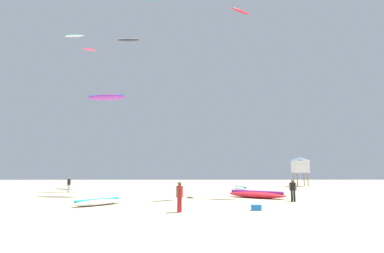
{
  "coord_description": "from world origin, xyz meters",
  "views": [
    {
      "loc": [
        -0.33,
        -12.49,
        2.39
      ],
      "look_at": [
        0.0,
        14.52,
        6.07
      ],
      "focal_mm": 29.44,
      "sensor_mm": 36.0,
      "label": 1
    }
  ],
  "objects_px": {
    "person_midground": "(69,184)",
    "person_left": "(293,189)",
    "kite_grounded_near": "(257,194)",
    "cooler_box": "(256,208)",
    "person_foreground": "(180,194)",
    "kite_grounded_mid": "(98,202)",
    "kite_aloft_0": "(128,40)",
    "kite_aloft_5": "(106,97)",
    "kite_aloft_7": "(89,50)",
    "kite_aloft_4": "(240,11)",
    "lifeguard_tower": "(300,165)",
    "kite_aloft_2": "(74,36)",
    "kite_grounded_far": "(241,188)"
  },
  "relations": [
    {
      "from": "kite_aloft_2",
      "to": "kite_grounded_near",
      "type": "bearing_deg",
      "value": -13.55
    },
    {
      "from": "kite_grounded_mid",
      "to": "person_midground",
      "type": "bearing_deg",
      "value": 118.37
    },
    {
      "from": "kite_grounded_mid",
      "to": "cooler_box",
      "type": "height_order",
      "value": "kite_grounded_mid"
    },
    {
      "from": "kite_grounded_near",
      "to": "kite_aloft_0",
      "type": "bearing_deg",
      "value": 143.41
    },
    {
      "from": "kite_grounded_near",
      "to": "cooler_box",
      "type": "bearing_deg",
      "value": -102.37
    },
    {
      "from": "kite_grounded_near",
      "to": "lifeguard_tower",
      "type": "distance_m",
      "value": 21.46
    },
    {
      "from": "kite_aloft_0",
      "to": "kite_aloft_5",
      "type": "relative_size",
      "value": 0.72
    },
    {
      "from": "person_foreground",
      "to": "kite_grounded_near",
      "type": "bearing_deg",
      "value": 85.62
    },
    {
      "from": "kite_aloft_2",
      "to": "kite_aloft_7",
      "type": "xyz_separation_m",
      "value": [
        -5.81,
        22.79,
        7.48
      ]
    },
    {
      "from": "kite_grounded_near",
      "to": "kite_aloft_4",
      "type": "relative_size",
      "value": 2.33
    },
    {
      "from": "cooler_box",
      "to": "kite_aloft_0",
      "type": "relative_size",
      "value": 0.2
    },
    {
      "from": "person_midground",
      "to": "kite_aloft_0",
      "type": "height_order",
      "value": "kite_aloft_0"
    },
    {
      "from": "cooler_box",
      "to": "kite_grounded_near",
      "type": "bearing_deg",
      "value": 77.63
    },
    {
      "from": "kite_aloft_5",
      "to": "kite_aloft_4",
      "type": "bearing_deg",
      "value": -10.29
    },
    {
      "from": "cooler_box",
      "to": "kite_aloft_7",
      "type": "height_order",
      "value": "kite_aloft_7"
    },
    {
      "from": "kite_aloft_5",
      "to": "kite_aloft_7",
      "type": "relative_size",
      "value": 1.59
    },
    {
      "from": "person_foreground",
      "to": "person_midground",
      "type": "height_order",
      "value": "person_foreground"
    },
    {
      "from": "lifeguard_tower",
      "to": "kite_aloft_7",
      "type": "relative_size",
      "value": 1.69
    },
    {
      "from": "cooler_box",
      "to": "kite_aloft_5",
      "type": "xyz_separation_m",
      "value": [
        -11.85,
        10.7,
        9.07
      ]
    },
    {
      "from": "person_midground",
      "to": "kite_aloft_5",
      "type": "xyz_separation_m",
      "value": [
        4.55,
        -3.79,
        8.32
      ]
    },
    {
      "from": "person_midground",
      "to": "kite_aloft_7",
      "type": "xyz_separation_m",
      "value": [
        -5.27,
        20.55,
        22.67
      ]
    },
    {
      "from": "cooler_box",
      "to": "kite_aloft_0",
      "type": "distance_m",
      "value": 27.55
    },
    {
      "from": "kite_grounded_near",
      "to": "kite_aloft_5",
      "type": "xyz_separation_m",
      "value": [
        -13.61,
        2.69,
        8.93
      ]
    },
    {
      "from": "person_foreground",
      "to": "kite_aloft_7",
      "type": "relative_size",
      "value": 0.69
    },
    {
      "from": "kite_grounded_mid",
      "to": "kite_aloft_4",
      "type": "distance_m",
      "value": 20.68
    },
    {
      "from": "person_midground",
      "to": "cooler_box",
      "type": "height_order",
      "value": "person_midground"
    },
    {
      "from": "person_left",
      "to": "kite_aloft_7",
      "type": "xyz_separation_m",
      "value": [
        -25.5,
        30.12,
        22.61
      ]
    },
    {
      "from": "kite_aloft_4",
      "to": "person_foreground",
      "type": "bearing_deg",
      "value": -119.84
    },
    {
      "from": "kite_grounded_far",
      "to": "cooler_box",
      "type": "height_order",
      "value": "kite_grounded_far"
    },
    {
      "from": "lifeguard_tower",
      "to": "kite_aloft_0",
      "type": "height_order",
      "value": "kite_aloft_0"
    },
    {
      "from": "person_midground",
      "to": "lifeguard_tower",
      "type": "height_order",
      "value": "lifeguard_tower"
    },
    {
      "from": "lifeguard_tower",
      "to": "person_foreground",
      "type": "bearing_deg",
      "value": -121.29
    },
    {
      "from": "kite_aloft_5",
      "to": "kite_grounded_far",
      "type": "bearing_deg",
      "value": 26.1
    },
    {
      "from": "kite_aloft_2",
      "to": "kite_aloft_0",
      "type": "bearing_deg",
      "value": 49.97
    },
    {
      "from": "kite_aloft_0",
      "to": "kite_aloft_2",
      "type": "relative_size",
      "value": 1.34
    },
    {
      "from": "kite_aloft_2",
      "to": "kite_aloft_5",
      "type": "relative_size",
      "value": 0.54
    },
    {
      "from": "lifeguard_tower",
      "to": "person_midground",
      "type": "bearing_deg",
      "value": -157.06
    },
    {
      "from": "person_foreground",
      "to": "kite_grounded_mid",
      "type": "relative_size",
      "value": 0.48
    },
    {
      "from": "person_left",
      "to": "person_foreground",
      "type": "bearing_deg",
      "value": 159.26
    },
    {
      "from": "person_foreground",
      "to": "kite_grounded_mid",
      "type": "distance_m",
      "value": 6.65
    },
    {
      "from": "kite_aloft_0",
      "to": "kite_aloft_4",
      "type": "bearing_deg",
      "value": -37.54
    },
    {
      "from": "kite_grounded_near",
      "to": "kite_aloft_4",
      "type": "distance_m",
      "value": 16.62
    },
    {
      "from": "kite_aloft_4",
      "to": "kite_aloft_2",
      "type": "bearing_deg",
      "value": 166.99
    },
    {
      "from": "person_midground",
      "to": "kite_aloft_0",
      "type": "xyz_separation_m",
      "value": [
        5.11,
        3.21,
        17.1
      ]
    },
    {
      "from": "person_midground",
      "to": "person_left",
      "type": "distance_m",
      "value": 22.38
    },
    {
      "from": "kite_aloft_4",
      "to": "kite_aloft_7",
      "type": "xyz_separation_m",
      "value": [
        -22.47,
        26.64,
        6.69
      ]
    },
    {
      "from": "kite_aloft_2",
      "to": "kite_grounded_far",
      "type": "bearing_deg",
      "value": 16.34
    },
    {
      "from": "kite_grounded_near",
      "to": "kite_aloft_0",
      "type": "xyz_separation_m",
      "value": [
        -13.05,
        9.69,
        17.71
      ]
    },
    {
      "from": "person_left",
      "to": "kite_grounded_mid",
      "type": "relative_size",
      "value": 0.47
    },
    {
      "from": "cooler_box",
      "to": "kite_aloft_4",
      "type": "xyz_separation_m",
      "value": [
        0.8,
        8.4,
        16.73
      ]
    }
  ]
}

